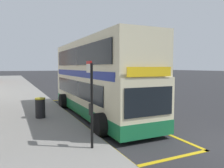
# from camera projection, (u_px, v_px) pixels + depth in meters

# --- Properties ---
(ground_plane) EXTENTS (260.00, 260.00, 0.00)m
(ground_plane) POSITION_uv_depth(u_px,v_px,m) (57.00, 84.00, 36.52)
(ground_plane) COLOR #28282B
(pavement_near) EXTENTS (6.00, 76.00, 0.14)m
(pavement_near) POSITION_uv_depth(u_px,v_px,m) (11.00, 85.00, 33.55)
(pavement_near) COLOR gray
(pavement_near) RESTS_ON ground
(double_decker_bus) EXTENTS (3.15, 10.96, 4.40)m
(double_decker_bus) POSITION_uv_depth(u_px,v_px,m) (96.00, 81.00, 12.99)
(double_decker_bus) COLOR beige
(double_decker_bus) RESTS_ON ground
(bus_bay_markings) EXTENTS (3.03, 13.84, 0.01)m
(bus_bay_markings) POSITION_uv_depth(u_px,v_px,m) (97.00, 115.00, 13.08)
(bus_bay_markings) COLOR gold
(bus_bay_markings) RESTS_ON ground
(bus_stop_sign) EXTENTS (0.09, 0.51, 2.96)m
(bus_stop_sign) POSITION_uv_depth(u_px,v_px,m) (91.00, 98.00, 7.34)
(bus_stop_sign) COLOR black
(bus_stop_sign) RESTS_ON pavement_near
(parked_car_white_behind) EXTENTS (2.09, 4.20, 1.62)m
(parked_car_white_behind) POSITION_uv_depth(u_px,v_px,m) (83.00, 79.00, 38.03)
(parked_car_white_behind) COLOR silver
(parked_car_white_behind) RESTS_ON ground
(parked_car_navy_far) EXTENTS (2.09, 4.20, 1.62)m
(parked_car_navy_far) POSITION_uv_depth(u_px,v_px,m) (72.00, 77.00, 46.61)
(parked_car_navy_far) COLOR navy
(parked_car_navy_far) RESTS_ON ground
(litter_bin) EXTENTS (0.55, 0.55, 1.09)m
(litter_bin) POSITION_uv_depth(u_px,v_px,m) (40.00, 108.00, 11.77)
(litter_bin) COLOR black
(litter_bin) RESTS_ON pavement_near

